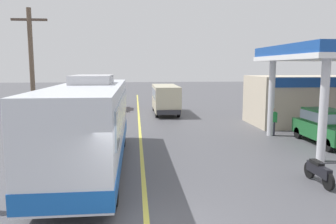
{
  "coord_description": "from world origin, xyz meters",
  "views": [
    {
      "loc": [
        -0.24,
        -7.66,
        4.04
      ],
      "look_at": [
        1.5,
        10.0,
        1.6
      ],
      "focal_mm": 35.33,
      "sensor_mm": 36.0,
      "label": 1
    }
  ],
  "objects_px": {
    "coach_bus_main": "(91,125)",
    "motorcycle_parked_forecourt": "(318,171)",
    "car_at_pump": "(326,125)",
    "pedestrian_near_pump": "(273,120)",
    "minibus_opposing_lane": "(165,97)",
    "car_trailing_behind_bus": "(114,99)"
  },
  "relations": [
    {
      "from": "car_at_pump",
      "to": "motorcycle_parked_forecourt",
      "type": "height_order",
      "value": "car_at_pump"
    },
    {
      "from": "motorcycle_parked_forecourt",
      "to": "car_trailing_behind_bus",
      "type": "bearing_deg",
      "value": 111.53
    },
    {
      "from": "car_trailing_behind_bus",
      "to": "pedestrian_near_pump",
      "type": "bearing_deg",
      "value": -52.64
    },
    {
      "from": "coach_bus_main",
      "to": "motorcycle_parked_forecourt",
      "type": "relative_size",
      "value": 6.13
    },
    {
      "from": "minibus_opposing_lane",
      "to": "pedestrian_near_pump",
      "type": "xyz_separation_m",
      "value": [
        5.45,
        -9.68,
        -0.54
      ]
    },
    {
      "from": "car_at_pump",
      "to": "pedestrian_near_pump",
      "type": "height_order",
      "value": "car_at_pump"
    },
    {
      "from": "coach_bus_main",
      "to": "motorcycle_parked_forecourt",
      "type": "xyz_separation_m",
      "value": [
        8.09,
        -2.77,
        -1.28
      ]
    },
    {
      "from": "coach_bus_main",
      "to": "car_at_pump",
      "type": "distance_m",
      "value": 12.09
    },
    {
      "from": "motorcycle_parked_forecourt",
      "to": "pedestrian_near_pump",
      "type": "distance_m",
      "value": 8.17
    },
    {
      "from": "car_at_pump",
      "to": "minibus_opposing_lane",
      "type": "distance_m",
      "value": 14.05
    },
    {
      "from": "motorcycle_parked_forecourt",
      "to": "pedestrian_near_pump",
      "type": "xyz_separation_m",
      "value": [
        1.73,
        7.97,
        0.49
      ]
    },
    {
      "from": "coach_bus_main",
      "to": "car_trailing_behind_bus",
      "type": "bearing_deg",
      "value": 90.84
    },
    {
      "from": "car_at_pump",
      "to": "minibus_opposing_lane",
      "type": "relative_size",
      "value": 0.69
    },
    {
      "from": "pedestrian_near_pump",
      "to": "car_trailing_behind_bus",
      "type": "relative_size",
      "value": 0.4
    },
    {
      "from": "car_at_pump",
      "to": "motorcycle_parked_forecourt",
      "type": "xyz_separation_m",
      "value": [
        -3.63,
        -5.68,
        -0.57
      ]
    },
    {
      "from": "coach_bus_main",
      "to": "car_trailing_behind_bus",
      "type": "distance_m",
      "value": 18.42
    },
    {
      "from": "coach_bus_main",
      "to": "car_at_pump",
      "type": "height_order",
      "value": "coach_bus_main"
    },
    {
      "from": "car_trailing_behind_bus",
      "to": "car_at_pump",
      "type": "bearing_deg",
      "value": -52.27
    },
    {
      "from": "minibus_opposing_lane",
      "to": "car_trailing_behind_bus",
      "type": "xyz_separation_m",
      "value": [
        -4.63,
        3.53,
        -0.46
      ]
    },
    {
      "from": "car_at_pump",
      "to": "motorcycle_parked_forecourt",
      "type": "relative_size",
      "value": 2.33
    },
    {
      "from": "coach_bus_main",
      "to": "minibus_opposing_lane",
      "type": "height_order",
      "value": "coach_bus_main"
    },
    {
      "from": "minibus_opposing_lane",
      "to": "car_at_pump",
      "type": "bearing_deg",
      "value": -58.42
    }
  ]
}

